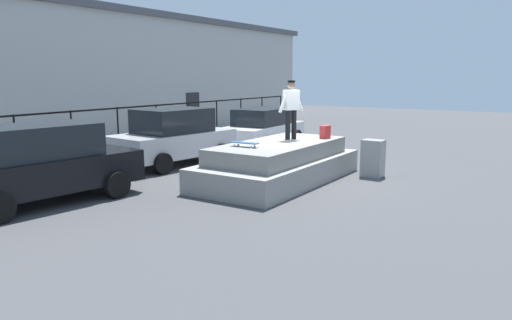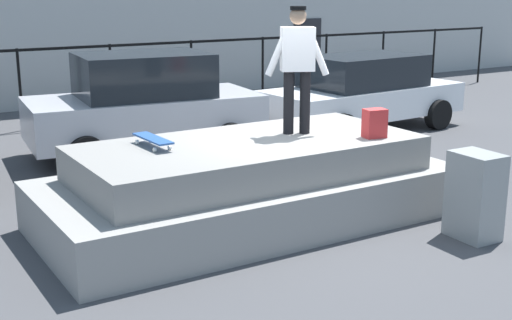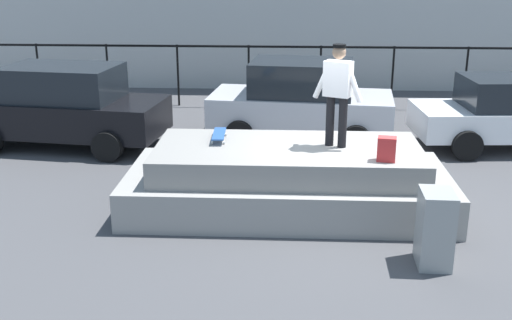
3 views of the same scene
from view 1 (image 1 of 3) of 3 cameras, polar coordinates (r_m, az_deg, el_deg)
ground_plane at (r=14.27m, az=4.50°, el=-1.83°), size 60.00×60.00×0.00m
concrete_ledge at (r=13.43m, az=2.68°, el=-0.43°), size 5.36×2.49×1.08m
skateboarder at (r=13.95m, az=4.14°, el=6.39°), size 0.81×0.45×1.67m
skateboard at (r=12.51m, az=-1.35°, el=2.01°), size 0.25×0.78×0.12m
backpack at (r=14.32m, az=8.11°, el=3.28°), size 0.31×0.25×0.38m
car_black_sedan_near at (r=12.12m, az=-23.95°, el=-0.40°), size 4.58×2.50×1.81m
car_silver_sedan_mid at (r=16.07m, az=-9.68°, el=2.71°), size 4.29×2.46×1.83m
car_white_sedan_far at (r=19.56m, az=0.75°, el=3.83°), size 4.55×2.21×1.59m
utility_box at (r=14.42m, az=13.53°, el=0.21°), size 0.46×0.61×1.07m
fence_row at (r=18.80m, az=-15.90°, el=4.40°), size 24.06×0.06×1.73m
warehouse_building at (r=23.53m, az=-25.81°, el=9.04°), size 36.19×7.42×5.84m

